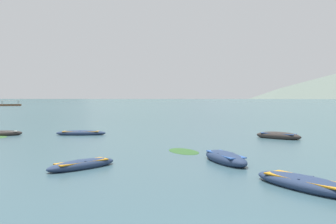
# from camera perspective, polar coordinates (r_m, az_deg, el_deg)

# --- Properties ---
(ground_plane) EXTENTS (6000.00, 6000.00, 0.00)m
(ground_plane) POSITION_cam_1_polar(r_m,az_deg,el_deg) (1505.93, -6.31, 2.16)
(ground_plane) COLOR #385660
(mountain_1) EXTENTS (818.87, 818.87, 329.46)m
(mountain_1) POSITION_cam_1_polar(r_m,az_deg,el_deg) (1576.99, -20.28, 8.04)
(mountain_1) COLOR #4C5B56
(mountain_1) RESTS_ON ground
(mountain_2) EXTENTS (928.53, 928.53, 280.77)m
(mountain_2) POSITION_cam_1_polar(r_m,az_deg,el_deg) (1595.69, -4.81, 7.22)
(mountain_2) COLOR slate
(mountain_2) RESTS_ON ground
(rowboat_1) EXTENTS (3.58, 3.61, 0.71)m
(rowboat_1) POSITION_cam_1_polar(r_m,az_deg,el_deg) (31.12, 17.25, -3.68)
(rowboat_1) COLOR #2D2826
(rowboat_1) RESTS_ON ground
(rowboat_2) EXTENTS (3.68, 2.52, 0.59)m
(rowboat_2) POSITION_cam_1_polar(r_m,az_deg,el_deg) (35.23, -25.12, -3.17)
(rowboat_2) COLOR #2D2826
(rowboat_2) RESTS_ON ground
(rowboat_3) EXTENTS (4.58, 1.50, 0.54)m
(rowboat_3) POSITION_cam_1_polar(r_m,az_deg,el_deg) (33.59, -13.77, -3.29)
(rowboat_3) COLOR navy
(rowboat_3) RESTS_ON ground
(rowboat_4) EXTENTS (3.25, 4.58, 0.60)m
(rowboat_4) POSITION_cam_1_polar(r_m,az_deg,el_deg) (14.52, 21.19, -10.67)
(rowboat_4) COLOR navy
(rowboat_4) RESTS_ON ground
(rowboat_5) EXTENTS (3.48, 3.08, 0.53)m
(rowboat_5) POSITION_cam_1_polar(r_m,az_deg,el_deg) (17.87, -13.62, -8.21)
(rowboat_5) COLOR navy
(rowboat_5) RESTS_ON ground
(rowboat_6) EXTENTS (2.08, 4.11, 0.73)m
(rowboat_6) POSITION_cam_1_polar(r_m,az_deg,el_deg) (19.13, 9.14, -7.31)
(rowboat_6) COLOR navy
(rowboat_6) RESTS_ON ground
(ferry_0) EXTENTS (8.61, 4.28, 2.54)m
(ferry_0) POSITION_cam_1_polar(r_m,az_deg,el_deg) (162.92, -23.92, 1.07)
(ferry_0) COLOR brown
(ferry_0) RESTS_ON ground
(weed_patch_1) EXTENTS (2.34, 3.30, 0.14)m
(weed_patch_1) POSITION_cam_1_polar(r_m,az_deg,el_deg) (22.72, 2.51, -6.33)
(weed_patch_1) COLOR #2D5628
(weed_patch_1) RESTS_ON ground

